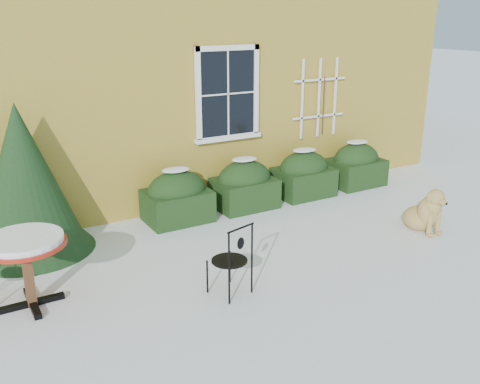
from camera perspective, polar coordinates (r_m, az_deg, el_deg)
ground at (r=7.13m, az=4.12°, el=-9.10°), size 80.00×80.00×0.00m
house at (r=12.70m, az=-14.52°, el=17.62°), size 12.40×8.40×6.40m
hedge_row at (r=9.79m, az=3.74°, el=1.29°), size 4.95×0.80×0.91m
evergreen_shrub at (r=8.16m, az=-21.89°, el=-0.15°), size 1.79×1.79×2.17m
bistro_table at (r=6.64m, az=-21.99°, el=-5.64°), size 0.95×0.95×0.88m
patio_chair_near at (r=6.53m, az=-0.89°, el=-7.20°), size 0.51×0.50×0.93m
dog at (r=8.93m, az=19.18°, el=-2.12°), size 0.53×0.85×0.77m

